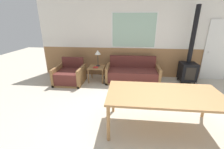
{
  "coord_description": "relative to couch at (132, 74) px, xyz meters",
  "views": [
    {
      "loc": [
        -0.44,
        -2.78,
        2.01
      ],
      "look_at": [
        -0.85,
        1.18,
        0.54
      ],
      "focal_mm": 24.0,
      "sensor_mm": 36.0,
      "label": 1
    }
  ],
  "objects": [
    {
      "name": "wall_back",
      "position": [
        0.23,
        0.59,
        1.11
      ],
      "size": [
        7.2,
        0.09,
        2.7
      ],
      "color": "#996B42",
      "rests_on": "ground_plane"
    },
    {
      "name": "dining_table",
      "position": [
        0.51,
        -2.29,
        0.43
      ],
      "size": [
        2.09,
        1.01,
        0.75
      ],
      "color": "#B27F4C",
      "rests_on": "ground_plane"
    },
    {
      "name": "entry_door",
      "position": [
        2.84,
        0.53,
        0.76
      ],
      "size": [
        0.86,
        0.09,
        2.03
      ],
      "color": "white",
      "rests_on": "ground_plane"
    },
    {
      "name": "table_lamp",
      "position": [
        -1.18,
        0.03,
        0.7
      ],
      "size": [
        0.2,
        0.2,
        0.55
      ],
      "color": "#262628",
      "rests_on": "side_table"
    },
    {
      "name": "side_table",
      "position": [
        -1.21,
        -0.06,
        0.17
      ],
      "size": [
        0.53,
        0.53,
        0.51
      ],
      "color": "olive",
      "rests_on": "ground_plane"
    },
    {
      "name": "armchair",
      "position": [
        -2.08,
        -0.31,
        -0.01
      ],
      "size": [
        0.9,
        0.88,
        0.79
      ],
      "rotation": [
        0.0,
        0.0,
        0.29
      ],
      "color": "olive",
      "rests_on": "ground_plane"
    },
    {
      "name": "ground_plane",
      "position": [
        0.24,
        -2.04,
        -0.26
      ],
      "size": [
        16.0,
        16.0,
        0.0
      ],
      "primitive_type": "plane",
      "color": "beige"
    },
    {
      "name": "couch",
      "position": [
        0.0,
        0.0,
        0.0
      ],
      "size": [
        1.75,
        0.79,
        0.83
      ],
      "color": "olive",
      "rests_on": "ground_plane"
    },
    {
      "name": "book_stack",
      "position": [
        -1.22,
        -0.15,
        0.26
      ],
      "size": [
        0.16,
        0.15,
        0.02
      ],
      "color": "#B22823",
      "rests_on": "side_table"
    },
    {
      "name": "wood_stove",
      "position": [
        1.82,
        0.13,
        0.35
      ],
      "size": [
        0.49,
        0.52,
        2.43
      ],
      "color": "black",
      "rests_on": "ground_plane"
    }
  ]
}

